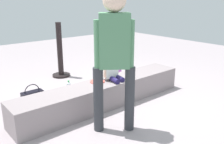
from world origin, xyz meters
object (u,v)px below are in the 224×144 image
at_px(child_seated, 111,66).
at_px(handbag_black_leather, 33,99).
at_px(cake_box_white, 127,83).
at_px(adult_standing, 114,50).
at_px(gift_bag, 116,70).
at_px(cake_plate, 97,81).
at_px(water_bottle_near_gift, 69,87).
at_px(party_cup_red, 117,80).

xyz_separation_m(child_seated, handbag_black_leather, (-1.02, 0.61, -0.45)).
bearing_deg(cake_box_white, handbag_black_leather, 172.17).
bearing_deg(adult_standing, child_seated, 52.45).
relative_size(child_seated, gift_bag, 1.60).
bearing_deg(gift_bag, child_seated, -133.48).
distance_m(child_seated, handbag_black_leather, 1.27).
height_order(cake_plate, water_bottle_near_gift, cake_plate).
distance_m(party_cup_red, handbag_black_leather, 1.70).
height_order(cake_plate, handbag_black_leather, cake_plate).
relative_size(party_cup_red, handbag_black_leather, 0.28).
xyz_separation_m(adult_standing, gift_bag, (1.42, 1.63, -0.88)).
height_order(cake_plate, cake_box_white, cake_plate).
xyz_separation_m(water_bottle_near_gift, handbag_black_leather, (-0.72, -0.19, 0.04)).
xyz_separation_m(adult_standing, cake_box_white, (1.18, 1.03, -0.94)).
distance_m(adult_standing, water_bottle_near_gift, 1.73).
distance_m(gift_bag, handbag_black_leather, 1.96).
bearing_deg(adult_standing, gift_bag, 48.80).
bearing_deg(cake_box_white, cake_plate, -160.56).
relative_size(cake_plate, party_cup_red, 2.25).
distance_m(cake_box_white, handbag_black_leather, 1.71).
height_order(child_seated, adult_standing, adult_standing).
relative_size(child_seated, party_cup_red, 4.84).
distance_m(cake_plate, gift_bag, 1.48).
bearing_deg(handbag_black_leather, child_seated, -30.84).
bearing_deg(handbag_black_leather, cake_plate, -34.78).
xyz_separation_m(child_seated, adult_standing, (-0.51, -0.66, 0.43)).
xyz_separation_m(party_cup_red, cake_box_white, (-0.00, -0.26, 0.02)).
distance_m(child_seated, cake_plate, 0.30).
xyz_separation_m(adult_standing, party_cup_red, (1.19, 1.30, -0.96)).
distance_m(water_bottle_near_gift, cake_box_white, 1.06).
distance_m(gift_bag, party_cup_red, 0.41).
bearing_deg(cake_box_white, water_bottle_near_gift, 156.68).
bearing_deg(cake_plate, adult_standing, -111.64).
distance_m(adult_standing, handbag_black_leather, 1.62).
bearing_deg(handbag_black_leather, water_bottle_near_gift, 14.58).
relative_size(cake_plate, handbag_black_leather, 0.62).
distance_m(cake_plate, handbag_black_leather, 1.00).
xyz_separation_m(gift_bag, water_bottle_near_gift, (-1.21, -0.17, -0.04)).
bearing_deg(water_bottle_near_gift, party_cup_red, -9.16).
relative_size(adult_standing, cake_box_white, 5.19).
bearing_deg(handbag_black_leather, adult_standing, -68.16).
height_order(child_seated, handbag_black_leather, child_seated).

